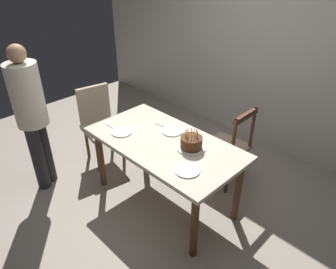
{
  "coord_description": "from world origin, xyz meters",
  "views": [
    {
      "loc": [
        1.89,
        -1.83,
        2.42
      ],
      "look_at": [
        0.05,
        0.0,
        0.86
      ],
      "focal_mm": 33.9,
      "sensor_mm": 36.0,
      "label": 1
    }
  ],
  "objects": [
    {
      "name": "plate_near_guest",
      "position": [
        0.47,
        -0.19,
        0.76
      ],
      "size": [
        0.22,
        0.22,
        0.01
      ],
      "primitive_type": "cylinder",
      "color": "white",
      "rests_on": "dining_table"
    },
    {
      "name": "fork_near_celebrant",
      "position": [
        -0.6,
        -0.2,
        0.76
      ],
      "size": [
        0.18,
        0.02,
        0.01
      ],
      "primitive_type": "cube",
      "rotation": [
        0.0,
        0.0,
        0.01
      ],
      "color": "silver",
      "rests_on": "dining_table"
    },
    {
      "name": "ground",
      "position": [
        0.0,
        0.0,
        0.0
      ],
      "size": [
        6.4,
        6.4,
        0.0
      ],
      "primitive_type": "plane",
      "color": "#9E9384"
    },
    {
      "name": "chair_spindle_back",
      "position": [
        0.26,
        0.74,
        0.46
      ],
      "size": [
        0.45,
        0.45,
        0.95
      ],
      "color": "tan",
      "rests_on": "ground"
    },
    {
      "name": "person_celebrant",
      "position": [
        -1.18,
        -0.77,
        0.93
      ],
      "size": [
        0.32,
        0.32,
        1.63
      ],
      "color": "#262328",
      "rests_on": "ground"
    },
    {
      "name": "fork_far_side",
      "position": [
        -0.24,
        0.19,
        0.76
      ],
      "size": [
        0.18,
        0.04,
        0.01
      ],
      "primitive_type": "cube",
      "rotation": [
        0.0,
        0.0,
        0.12
      ],
      "color": "silver",
      "rests_on": "dining_table"
    },
    {
      "name": "plate_near_celebrant",
      "position": [
        -0.44,
        -0.19,
        0.76
      ],
      "size": [
        0.22,
        0.22,
        0.01
      ],
      "primitive_type": "cylinder",
      "color": "white",
      "rests_on": "dining_table"
    },
    {
      "name": "birthday_cake",
      "position": [
        0.27,
        0.09,
        0.81
      ],
      "size": [
        0.28,
        0.28,
        0.19
      ],
      "color": "silver",
      "rests_on": "dining_table"
    },
    {
      "name": "back_wall",
      "position": [
        0.0,
        1.85,
        1.3
      ],
      "size": [
        6.4,
        0.1,
        2.6
      ],
      "primitive_type": "cube",
      "color": "beige",
      "rests_on": "ground"
    },
    {
      "name": "plate_far_side",
      "position": [
        -0.08,
        0.19,
        0.76
      ],
      "size": [
        0.22,
        0.22,
        0.01
      ],
      "primitive_type": "cylinder",
      "color": "white",
      "rests_on": "dining_table"
    },
    {
      "name": "dining_table",
      "position": [
        0.0,
        0.0,
        0.66
      ],
      "size": [
        1.58,
        0.84,
        0.76
      ],
      "color": "beige",
      "rests_on": "ground"
    },
    {
      "name": "chair_upholstered",
      "position": [
        -1.18,
        0.01,
        0.53
      ],
      "size": [
        0.51,
        0.51,
        0.95
      ],
      "color": "tan",
      "rests_on": "ground"
    }
  ]
}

